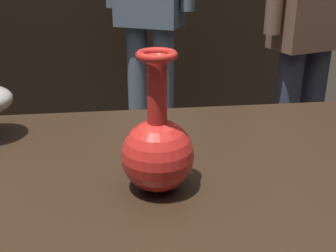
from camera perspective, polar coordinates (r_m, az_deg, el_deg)
back_display_shelf at (r=3.02m, az=-4.83°, el=9.14°), size 2.60×0.40×0.99m
vase_centerpiece at (r=0.72m, az=-1.41°, el=-3.15°), size 0.13×0.13×0.24m
visitor_near_right at (r=2.00m, az=18.64°, el=14.08°), size 0.45×0.27×1.59m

